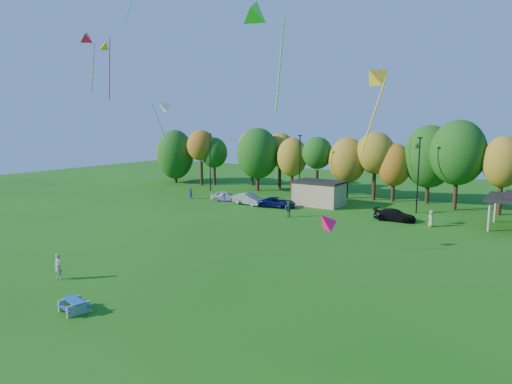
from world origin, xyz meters
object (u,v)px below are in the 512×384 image
Objects in this scene: car_a at (226,196)px; car_b at (249,199)px; picnic_table at (74,305)px; kite_flyer at (58,267)px; car_c at (278,202)px; car_d at (395,215)px.

car_b is (4.29, -0.59, 0.06)m from car_a.
kite_flyer is (-5.71, 2.71, 0.52)m from picnic_table.
car_c is at bearing 113.86° from picnic_table.
picnic_table is 35.15m from car_c.
car_c is at bearing 91.88° from kite_flyer.
car_a is 23.42m from car_d.
picnic_table is at bearing -179.09° from car_c.
car_b reaches higher than car_d.
kite_flyer is 34.81m from car_d.
car_a reaches higher than picnic_table.
car_d reaches higher than car_c.
car_c is at bearing -74.50° from car_b.
kite_flyer is 31.68m from car_b.
car_d reaches higher than picnic_table.
picnic_table is at bearing -174.77° from car_a.
kite_flyer is 0.41× the size of car_d.
car_a is 0.88× the size of car_c.
car_a is at bearing 86.40° from car_d.
car_b reaches higher than car_a.
car_d is at bearing 66.49° from kite_flyer.
car_b is 4.24m from car_c.
car_b is 1.01× the size of car_d.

